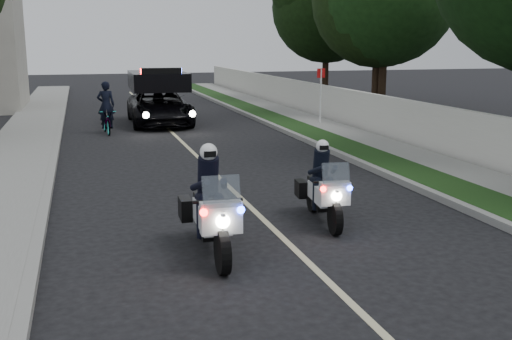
{
  "coord_description": "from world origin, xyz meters",
  "views": [
    {
      "loc": [
        -3.27,
        -7.31,
        3.38
      ],
      "look_at": [
        -0.16,
        3.43,
        1.0
      ],
      "focal_mm": 42.5,
      "sensor_mm": 36.0,
      "label": 1
    }
  ],
  "objects": [
    {
      "name": "ground",
      "position": [
        0.0,
        0.0,
        0.0
      ],
      "size": [
        120.0,
        120.0,
        0.0
      ],
      "primitive_type": "plane",
      "color": "black",
      "rests_on": "ground"
    },
    {
      "name": "curb_right",
      "position": [
        4.1,
        10.0,
        0.07
      ],
      "size": [
        0.2,
        60.0,
        0.15
      ],
      "primitive_type": "cube",
      "color": "gray",
      "rests_on": "ground"
    },
    {
      "name": "grass_verge",
      "position": [
        4.8,
        10.0,
        0.08
      ],
      "size": [
        1.2,
        60.0,
        0.16
      ],
      "primitive_type": "cube",
      "color": "#193814",
      "rests_on": "ground"
    },
    {
      "name": "sidewalk_right",
      "position": [
        6.1,
        10.0,
        0.08
      ],
      "size": [
        1.4,
        60.0,
        0.16
      ],
      "primitive_type": "cube",
      "color": "gray",
      "rests_on": "ground"
    },
    {
      "name": "property_wall",
      "position": [
        7.1,
        10.0,
        0.75
      ],
      "size": [
        0.22,
        60.0,
        1.5
      ],
      "primitive_type": "cube",
      "color": "beige",
      "rests_on": "ground"
    },
    {
      "name": "curb_left",
      "position": [
        -4.1,
        10.0,
        0.07
      ],
      "size": [
        0.2,
        60.0,
        0.15
      ],
      "primitive_type": "cube",
      "color": "gray",
      "rests_on": "ground"
    },
    {
      "name": "sidewalk_left",
      "position": [
        -5.2,
        10.0,
        0.08
      ],
      "size": [
        2.0,
        60.0,
        0.16
      ],
      "primitive_type": "cube",
      "color": "gray",
      "rests_on": "ground"
    },
    {
      "name": "lane_marking",
      "position": [
        0.0,
        10.0,
        0.0
      ],
      "size": [
        0.12,
        50.0,
        0.01
      ],
      "primitive_type": "cube",
      "color": "#BFB78C",
      "rests_on": "ground"
    },
    {
      "name": "police_moto_left",
      "position": [
        -1.36,
        1.86,
        0.0
      ],
      "size": [
        0.8,
        2.14,
        1.8
      ],
      "primitive_type": null,
      "rotation": [
        0.0,
        0.0,
        -0.03
      ],
      "color": "silver",
      "rests_on": "ground"
    },
    {
      "name": "police_moto_right",
      "position": [
        1.05,
        3.0,
        0.0
      ],
      "size": [
        0.86,
        1.92,
        1.58
      ],
      "primitive_type": null,
      "rotation": [
        0.0,
        0.0,
        -0.11
      ],
      "color": "silver",
      "rests_on": "ground"
    },
    {
      "name": "police_suv",
      "position": [
        -0.14,
        17.89,
        0.0
      ],
      "size": [
        2.5,
        5.24,
        2.53
      ],
      "primitive_type": "imported",
      "rotation": [
        0.0,
        0.0,
        -0.02
      ],
      "color": "black",
      "rests_on": "ground"
    },
    {
      "name": "bicycle",
      "position": [
        -2.37,
        15.81,
        0.0
      ],
      "size": [
        0.73,
        1.75,
        0.89
      ],
      "primitive_type": "imported",
      "rotation": [
        0.0,
        0.0,
        0.08
      ],
      "color": "black",
      "rests_on": "ground"
    },
    {
      "name": "cyclist",
      "position": [
        -2.37,
        15.81,
        0.0
      ],
      "size": [
        0.65,
        0.45,
        1.75
      ],
      "primitive_type": "imported",
      "rotation": [
        0.0,
        0.0,
        3.09
      ],
      "color": "black",
      "rests_on": "ground"
    },
    {
      "name": "sign_post",
      "position": [
        6.0,
        15.37,
        0.0
      ],
      "size": [
        0.44,
        0.44,
        2.41
      ],
      "primitive_type": null,
      "rotation": [
        0.0,
        0.0,
        0.19
      ],
      "color": "#B60D10",
      "rests_on": "ground"
    },
    {
      "name": "tree_right_c",
      "position": [
        9.93,
        18.3,
        0.0
      ],
      "size": [
        7.63,
        7.63,
        10.12
      ],
      "primitive_type": null,
      "rotation": [
        0.0,
        0.0,
        -0.31
      ],
      "color": "black",
      "rests_on": "ground"
    },
    {
      "name": "tree_right_d",
      "position": [
        10.09,
        17.97,
        0.0
      ],
      "size": [
        7.3,
        7.3,
        10.58
      ],
      "primitive_type": null,
      "rotation": [
        0.0,
        0.0,
        0.16
      ],
      "color": "#193D14",
      "rests_on": "ground"
    },
    {
      "name": "tree_right_e",
      "position": [
        10.13,
        24.84,
        0.0
      ],
      "size": [
        7.7,
        7.7,
        10.14
      ],
      "primitive_type": null,
      "rotation": [
        0.0,
        0.0,
        0.32
      ],
      "color": "black",
      "rests_on": "ground"
    }
  ]
}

